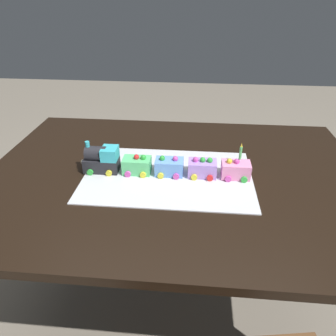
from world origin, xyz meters
TOP-DOWN VIEW (x-y plane):
  - ground_plane at (0.00, 0.00)m, footprint 8.00×8.00m
  - dining_table at (0.00, 0.00)m, footprint 1.40×1.00m
  - cake_board at (-0.02, -0.03)m, footprint 0.60×0.40m
  - cake_locomotive at (-0.27, -0.02)m, footprint 0.14×0.08m
  - cake_car_gondola_mint_green at (-0.14, -0.02)m, footprint 0.10×0.08m
  - cake_car_tanker_sky_blue at (-0.02, -0.02)m, footprint 0.10×0.08m
  - cake_car_caboose_lavender at (0.10, -0.02)m, footprint 0.10×0.08m
  - cake_car_flatbed_bubblegum at (0.21, -0.02)m, footprint 0.10×0.08m
  - birthday_candle at (0.22, -0.02)m, footprint 0.01×0.01m

SIDE VIEW (x-z plane):
  - ground_plane at x=0.00m, z-range 0.00..0.00m
  - dining_table at x=0.00m, z-range 0.26..1.00m
  - cake_board at x=-0.02m, z-range 0.74..0.74m
  - cake_car_gondola_mint_green at x=-0.14m, z-range 0.74..0.81m
  - cake_car_tanker_sky_blue at x=-0.02m, z-range 0.74..0.81m
  - cake_car_flatbed_bubblegum at x=0.21m, z-range 0.74..0.81m
  - cake_car_caboose_lavender at x=0.10m, z-range 0.74..0.81m
  - cake_locomotive at x=-0.27m, z-range 0.73..0.85m
  - birthday_candle at x=0.22m, z-range 0.81..0.88m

